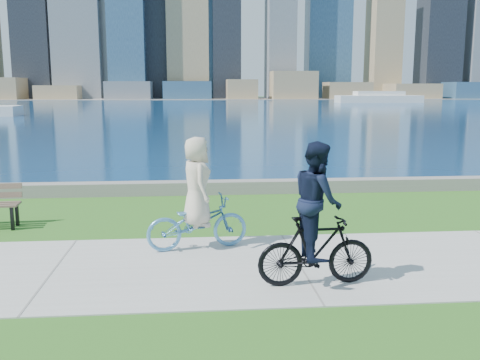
% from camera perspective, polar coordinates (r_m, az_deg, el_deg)
% --- Properties ---
extents(ground, '(320.00, 320.00, 0.00)m').
position_cam_1_polar(ground, '(9.19, -19.32, -9.26)').
color(ground, '#255A17').
rests_on(ground, ground).
extents(concrete_path, '(80.00, 3.50, 0.02)m').
position_cam_1_polar(concrete_path, '(9.19, -19.32, -9.21)').
color(concrete_path, '#A5A6A0').
rests_on(concrete_path, ground).
extents(seawall, '(90.00, 0.50, 0.35)m').
position_cam_1_polar(seawall, '(15.04, -13.62, -0.94)').
color(seawall, slate).
rests_on(seawall, ground).
extents(bay_water, '(320.00, 131.00, 0.01)m').
position_cam_1_polar(bay_water, '(80.49, -6.67, 7.74)').
color(bay_water, navy).
rests_on(bay_water, ground).
extents(far_shore, '(320.00, 30.00, 0.12)m').
position_cam_1_polar(far_shore, '(138.46, -6.00, 8.65)').
color(far_shore, gray).
rests_on(far_shore, ground).
extents(ferry_far, '(15.85, 4.53, 2.15)m').
position_cam_1_polar(ferry_far, '(105.22, 14.57, 8.47)').
color(ferry_far, silver).
rests_on(ferry_far, ground).
extents(cyclist_woman, '(1.02, 1.95, 2.04)m').
position_cam_1_polar(cyclist_woman, '(9.67, -4.60, -2.98)').
color(cyclist_woman, '#508FC2').
rests_on(cyclist_woman, ground).
extents(cyclist_man, '(0.68, 1.77, 2.15)m').
position_cam_1_polar(cyclist_man, '(7.93, 8.18, -4.86)').
color(cyclist_man, black).
rests_on(cyclist_man, ground).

